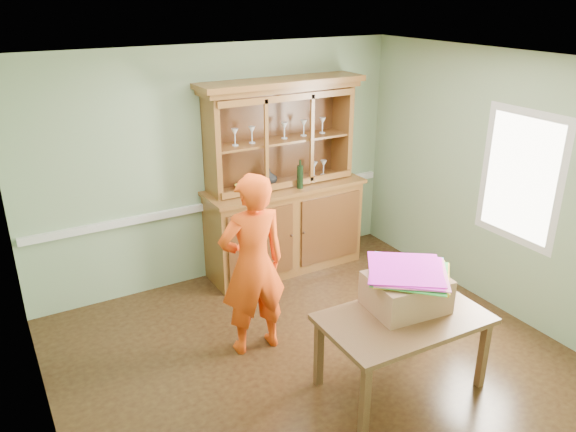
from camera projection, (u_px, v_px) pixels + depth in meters
floor at (310, 356)px, 5.31m from camera, size 4.50×4.50×0.00m
ceiling at (315, 63)px, 4.29m from camera, size 4.50×4.50×0.00m
wall_back at (219, 166)px, 6.41m from camera, size 4.50×0.00×4.50m
wall_left at (29, 291)px, 3.77m from camera, size 0.00×4.00×4.00m
wall_right at (495, 183)px, 5.84m from camera, size 0.00×4.00×4.00m
wall_front at (499, 345)px, 3.20m from camera, size 4.50×0.00×4.50m
chair_rail at (222, 203)px, 6.56m from camera, size 4.41×0.05×0.08m
framed_map at (22, 247)px, 3.94m from camera, size 0.03×0.60×0.46m
window_panel at (520, 178)px, 5.53m from camera, size 0.03×0.96×1.36m
china_hutch at (283, 206)px, 6.72m from camera, size 1.96×0.65×2.31m
dining_table at (403, 325)px, 4.71m from camera, size 1.41×0.87×0.69m
cardboard_box at (406, 292)px, 4.77m from camera, size 0.68×0.57×0.30m
kite_stack at (408, 272)px, 4.72m from camera, size 0.85×0.85×0.06m
person at (253, 265)px, 5.13m from camera, size 0.67×0.46×1.77m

